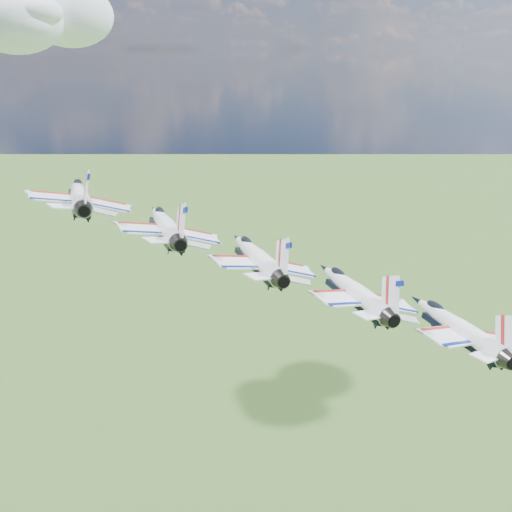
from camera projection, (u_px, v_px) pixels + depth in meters
cloud_far at (53, 24)px, 251.80m from camera, size 57.38×45.09×22.54m
jet_0 at (79, 194)px, 71.17m from camera, size 17.15×20.40×7.86m
jet_1 at (165, 224)px, 69.12m from camera, size 17.15×20.40×7.86m
jet_2 at (256, 256)px, 67.07m from camera, size 17.15×20.40×7.86m
jet_3 at (353, 290)px, 65.01m from camera, size 17.15×20.40×7.86m
jet_4 at (456, 326)px, 62.96m from camera, size 17.15×20.40×7.86m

